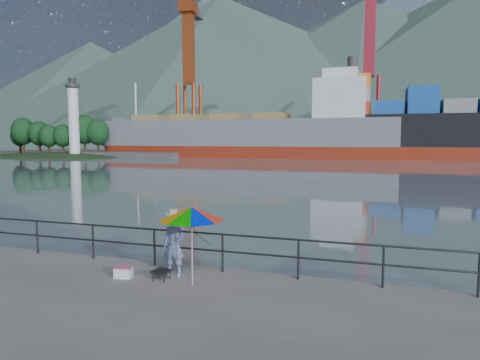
{
  "coord_description": "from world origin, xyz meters",
  "views": [
    {
      "loc": [
        6.74,
        -8.61,
        3.5
      ],
      "look_at": [
        2.12,
        6.0,
        2.0
      ],
      "focal_mm": 32.0,
      "sensor_mm": 36.0,
      "label": 1
    }
  ],
  "objects_px": {
    "cooler_bag": "(123,273)",
    "bulk_carrier": "(254,135)",
    "fisherman": "(174,245)",
    "beach_umbrella": "(192,214)"
  },
  "relations": [
    {
      "from": "cooler_bag",
      "to": "bulk_carrier",
      "type": "relative_size",
      "value": 0.01
    },
    {
      "from": "fisherman",
      "to": "cooler_bag",
      "type": "distance_m",
      "value": 1.43
    },
    {
      "from": "beach_umbrella",
      "to": "bulk_carrier",
      "type": "bearing_deg",
      "value": 104.56
    },
    {
      "from": "cooler_bag",
      "to": "fisherman",
      "type": "bearing_deg",
      "value": 13.78
    },
    {
      "from": "fisherman",
      "to": "beach_umbrella",
      "type": "bearing_deg",
      "value": -38.51
    },
    {
      "from": "bulk_carrier",
      "to": "fisherman",
      "type": "bearing_deg",
      "value": -75.9
    },
    {
      "from": "cooler_bag",
      "to": "bulk_carrier",
      "type": "xyz_separation_m",
      "value": [
        -16.65,
        71.37,
        3.93
      ]
    },
    {
      "from": "beach_umbrella",
      "to": "bulk_carrier",
      "type": "xyz_separation_m",
      "value": [
        -18.54,
        71.38,
        2.31
      ]
    },
    {
      "from": "beach_umbrella",
      "to": "fisherman",
      "type": "bearing_deg",
      "value": 144.17
    },
    {
      "from": "fisherman",
      "to": "beach_umbrella",
      "type": "height_order",
      "value": "beach_umbrella"
    }
  ]
}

